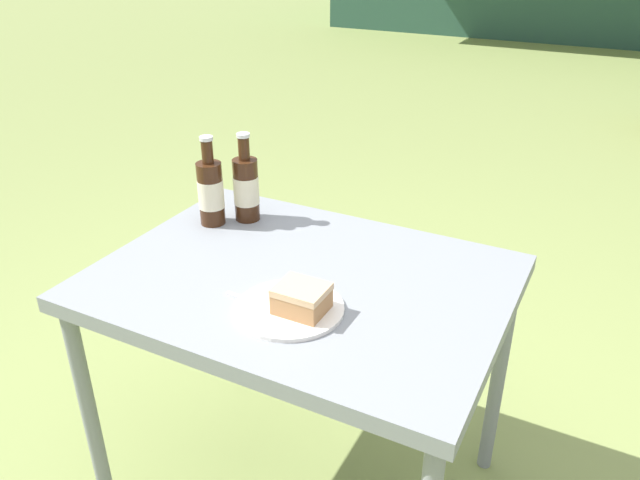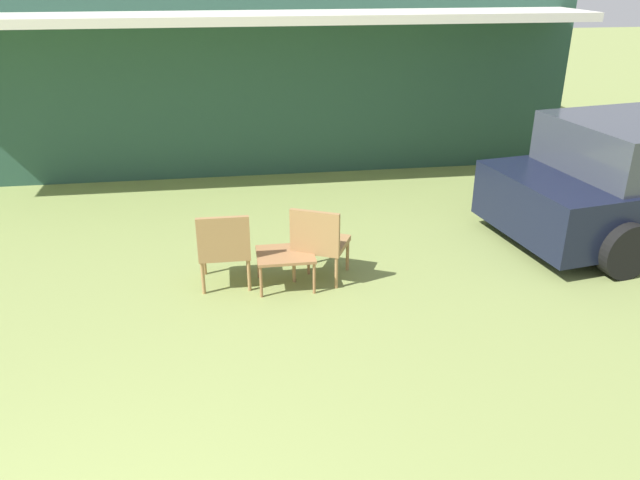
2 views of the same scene
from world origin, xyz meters
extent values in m
cube|color=#284C3D|center=(1.35, 9.80, 1.46)|extent=(10.37, 3.89, 2.93)
cube|color=silver|center=(1.35, 7.25, 2.40)|extent=(9.85, 1.20, 0.12)
cylinder|color=black|center=(4.91, 5.59, 0.31)|extent=(0.64, 0.30, 0.62)
cylinder|color=black|center=(5.21, 3.79, 0.31)|extent=(0.64, 0.30, 0.62)
cylinder|color=#9E7547|center=(1.28, 4.49, 0.17)|extent=(0.04, 0.04, 0.35)
cylinder|color=#9E7547|center=(0.82, 4.50, 0.17)|extent=(0.04, 0.04, 0.35)
cylinder|color=#9E7547|center=(1.27, 4.06, 0.17)|extent=(0.04, 0.04, 0.35)
cylinder|color=#9E7547|center=(0.81, 4.06, 0.17)|extent=(0.04, 0.04, 0.35)
cube|color=#9E7547|center=(1.04, 4.28, 0.38)|extent=(0.52, 0.49, 0.06)
cube|color=#9E7547|center=(1.04, 4.06, 0.62)|extent=(0.52, 0.05, 0.41)
cube|color=gold|center=(1.04, 4.28, 0.43)|extent=(0.47, 0.42, 0.05)
cylinder|color=#9E7547|center=(2.35, 4.37, 0.17)|extent=(0.04, 0.04, 0.35)
cylinder|color=#9E7547|center=(1.94, 4.57, 0.17)|extent=(0.04, 0.04, 0.35)
cylinder|color=#9E7547|center=(2.16, 3.98, 0.17)|extent=(0.04, 0.04, 0.35)
cylinder|color=#9E7547|center=(1.75, 4.18, 0.17)|extent=(0.04, 0.04, 0.35)
cube|color=#9E7547|center=(2.05, 4.28, 0.38)|extent=(0.68, 0.67, 0.06)
cube|color=#9E7547|center=(1.95, 4.08, 0.62)|extent=(0.49, 0.27, 0.41)
cube|color=#996B42|center=(1.65, 4.12, 0.35)|extent=(0.58, 0.49, 0.03)
cylinder|color=#996B42|center=(1.39, 3.90, 0.17)|extent=(0.03, 0.03, 0.34)
cylinder|color=#996B42|center=(1.92, 3.90, 0.17)|extent=(0.03, 0.03, 0.34)
cylinder|color=#996B42|center=(1.39, 4.34, 0.17)|extent=(0.03, 0.03, 0.34)
cylinder|color=#996B42|center=(1.92, 4.34, 0.17)|extent=(0.03, 0.03, 0.34)
camera|label=1|loc=(0.64, -1.13, 1.48)|focal=35.00mm
camera|label=2|loc=(1.16, -1.61, 3.07)|focal=35.00mm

